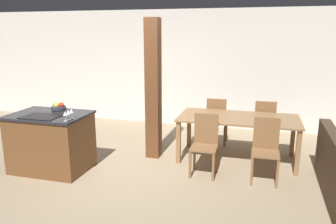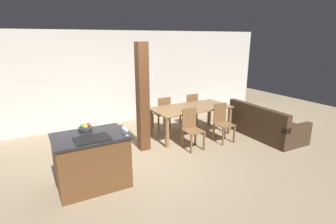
{
  "view_description": "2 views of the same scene",
  "coord_description": "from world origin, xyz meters",
  "px_view_note": "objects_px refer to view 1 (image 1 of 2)",
  "views": [
    {
      "loc": [
        1.95,
        -4.66,
        2.17
      ],
      "look_at": [
        0.6,
        0.2,
        0.95
      ],
      "focal_mm": 35.0,
      "sensor_mm": 36.0,
      "label": 1
    },
    {
      "loc": [
        -2.03,
        -4.56,
        2.5
      ],
      "look_at": [
        0.6,
        0.2,
        0.95
      ],
      "focal_mm": 28.0,
      "sensor_mm": 36.0,
      "label": 2
    }
  ],
  "objects_px": {
    "dining_chair_near_left": "(205,143)",
    "kitchen_island": "(51,142)",
    "dining_chair_far_left": "(217,120)",
    "timber_post": "(153,90)",
    "fruit_bowl": "(58,107)",
    "dining_chair_near_right": "(265,149)",
    "wine_glass_far": "(71,111)",
    "dining_chair_far_right": "(265,124)",
    "dining_table": "(238,122)",
    "wine_glass_middle": "(68,113)",
    "wine_glass_near": "(65,114)"
  },
  "relations": [
    {
      "from": "dining_chair_near_left",
      "to": "kitchen_island",
      "type": "bearing_deg",
      "value": -168.14
    },
    {
      "from": "dining_chair_far_left",
      "to": "timber_post",
      "type": "height_order",
      "value": "timber_post"
    },
    {
      "from": "fruit_bowl",
      "to": "dining_chair_far_left",
      "type": "xyz_separation_m",
      "value": [
        2.41,
        1.68,
        -0.49
      ]
    },
    {
      "from": "dining_chair_near_right",
      "to": "timber_post",
      "type": "height_order",
      "value": "timber_post"
    },
    {
      "from": "wine_glass_far",
      "to": "kitchen_island",
      "type": "bearing_deg",
      "value": 159.87
    },
    {
      "from": "fruit_bowl",
      "to": "dining_chair_near_left",
      "type": "relative_size",
      "value": 0.25
    },
    {
      "from": "dining_chair_near_left",
      "to": "dining_chair_near_right",
      "type": "xyz_separation_m",
      "value": [
        0.91,
        0.0,
        0.0
      ]
    },
    {
      "from": "kitchen_island",
      "to": "dining_chair_far_right",
      "type": "distance_m",
      "value": 3.85
    },
    {
      "from": "dining_chair_near_left",
      "to": "dining_chair_far_right",
      "type": "relative_size",
      "value": 1.0
    },
    {
      "from": "dining_chair_near_left",
      "to": "dining_chair_near_right",
      "type": "distance_m",
      "value": 0.91
    },
    {
      "from": "timber_post",
      "to": "dining_chair_far_right",
      "type": "bearing_deg",
      "value": 26.64
    },
    {
      "from": "wine_glass_far",
      "to": "dining_chair_far_right",
      "type": "xyz_separation_m",
      "value": [
        2.79,
        2.15,
        -0.56
      ]
    },
    {
      "from": "dining_chair_far_left",
      "to": "dining_table",
      "type": "bearing_deg",
      "value": 122.19
    },
    {
      "from": "fruit_bowl",
      "to": "dining_chair_far_right",
      "type": "xyz_separation_m",
      "value": [
        3.32,
        1.68,
        -0.49
      ]
    },
    {
      "from": "wine_glass_middle",
      "to": "wine_glass_near",
      "type": "bearing_deg",
      "value": -90.0
    },
    {
      "from": "wine_glass_near",
      "to": "dining_table",
      "type": "relative_size",
      "value": 0.07
    },
    {
      "from": "timber_post",
      "to": "dining_table",
      "type": "bearing_deg",
      "value": 9.12
    },
    {
      "from": "wine_glass_near",
      "to": "dining_chair_near_right",
      "type": "distance_m",
      "value": 2.97
    },
    {
      "from": "wine_glass_far",
      "to": "dining_chair_far_right",
      "type": "distance_m",
      "value": 3.56
    },
    {
      "from": "wine_glass_middle",
      "to": "dining_chair_far_left",
      "type": "bearing_deg",
      "value": 49.86
    },
    {
      "from": "kitchen_island",
      "to": "dining_chair_near_left",
      "type": "height_order",
      "value": "dining_chair_near_left"
    },
    {
      "from": "dining_table",
      "to": "dining_chair_near_right",
      "type": "bearing_deg",
      "value": -57.81
    },
    {
      "from": "dining_chair_far_left",
      "to": "dining_chair_far_right",
      "type": "height_order",
      "value": "same"
    },
    {
      "from": "wine_glass_near",
      "to": "wine_glass_far",
      "type": "height_order",
      "value": "same"
    },
    {
      "from": "wine_glass_middle",
      "to": "dining_chair_near_left",
      "type": "bearing_deg",
      "value": 22.55
    },
    {
      "from": "wine_glass_near",
      "to": "dining_chair_near_left",
      "type": "bearing_deg",
      "value": 24.62
    },
    {
      "from": "wine_glass_middle",
      "to": "dining_chair_far_left",
      "type": "distance_m",
      "value": 2.97
    },
    {
      "from": "dining_chair_near_right",
      "to": "timber_post",
      "type": "bearing_deg",
      "value": 165.57
    },
    {
      "from": "dining_chair_near_left",
      "to": "timber_post",
      "type": "bearing_deg",
      "value": 153.77
    },
    {
      "from": "dining_table",
      "to": "dining_chair_far_right",
      "type": "height_order",
      "value": "dining_chair_far_right"
    },
    {
      "from": "fruit_bowl",
      "to": "dining_chair_near_right",
      "type": "distance_m",
      "value": 3.37
    },
    {
      "from": "timber_post",
      "to": "dining_chair_near_left",
      "type": "bearing_deg",
      "value": -26.23
    },
    {
      "from": "wine_glass_middle",
      "to": "dining_table",
      "type": "relative_size",
      "value": 0.07
    },
    {
      "from": "kitchen_island",
      "to": "wine_glass_middle",
      "type": "distance_m",
      "value": 0.83
    },
    {
      "from": "kitchen_island",
      "to": "wine_glass_near",
      "type": "distance_m",
      "value": 0.86
    },
    {
      "from": "fruit_bowl",
      "to": "timber_post",
      "type": "xyz_separation_m",
      "value": [
        1.42,
        0.72,
        0.23
      ]
    },
    {
      "from": "kitchen_island",
      "to": "dining_chair_near_left",
      "type": "relative_size",
      "value": 1.27
    },
    {
      "from": "wine_glass_near",
      "to": "dining_chair_far_left",
      "type": "xyz_separation_m",
      "value": [
        1.88,
        2.31,
        -0.56
      ]
    },
    {
      "from": "dining_chair_near_left",
      "to": "dining_chair_far_right",
      "type": "xyz_separation_m",
      "value": [
        0.91,
        1.45,
        0.0
      ]
    },
    {
      "from": "kitchen_island",
      "to": "fruit_bowl",
      "type": "bearing_deg",
      "value": 91.16
    },
    {
      "from": "wine_glass_middle",
      "to": "dining_chair_far_right",
      "type": "relative_size",
      "value": 0.15
    },
    {
      "from": "wine_glass_near",
      "to": "wine_glass_far",
      "type": "relative_size",
      "value": 1.0
    },
    {
      "from": "fruit_bowl",
      "to": "kitchen_island",
      "type": "bearing_deg",
      "value": -88.84
    },
    {
      "from": "dining_table",
      "to": "dining_chair_near_right",
      "type": "height_order",
      "value": "dining_chair_near_right"
    },
    {
      "from": "kitchen_island",
      "to": "fruit_bowl",
      "type": "distance_m",
      "value": 0.59
    },
    {
      "from": "dining_chair_near_right",
      "to": "timber_post",
      "type": "distance_m",
      "value": 2.1
    },
    {
      "from": "dining_chair_far_right",
      "to": "dining_table",
      "type": "bearing_deg",
      "value": 57.81
    },
    {
      "from": "dining_table",
      "to": "timber_post",
      "type": "bearing_deg",
      "value": -170.88
    },
    {
      "from": "kitchen_island",
      "to": "dining_chair_far_right",
      "type": "xyz_separation_m",
      "value": [
        3.32,
        1.95,
        0.03
      ]
    },
    {
      "from": "fruit_bowl",
      "to": "wine_glass_middle",
      "type": "relative_size",
      "value": 1.64
    }
  ]
}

